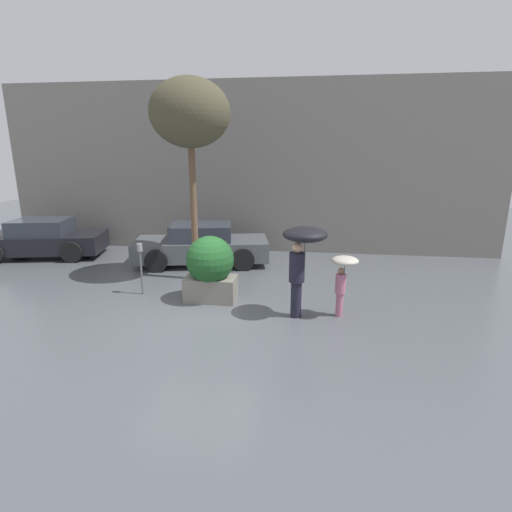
% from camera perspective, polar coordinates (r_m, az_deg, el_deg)
% --- Properties ---
extents(ground_plane, '(40.00, 40.00, 0.00)m').
position_cam_1_polar(ground_plane, '(9.09, -8.22, -8.75)').
color(ground_plane, '#51565B').
extents(building_facade, '(18.00, 0.30, 6.00)m').
position_cam_1_polar(building_facade, '(14.70, -1.63, 12.41)').
color(building_facade, gray).
rests_on(building_facade, ground).
extents(planter_box, '(1.25, 1.17, 1.63)m').
position_cam_1_polar(planter_box, '(9.81, -6.56, -1.58)').
color(planter_box, gray).
rests_on(planter_box, ground).
extents(person_adult, '(0.97, 0.97, 2.04)m').
position_cam_1_polar(person_adult, '(8.63, 6.64, 1.09)').
color(person_adult, '#1E1E2D').
rests_on(person_adult, ground).
extents(person_child, '(0.59, 0.59, 1.41)m').
position_cam_1_polar(person_child, '(8.90, 12.34, -2.26)').
color(person_child, '#B76684').
rests_on(person_child, ground).
extents(parked_car_near, '(4.54, 2.58, 1.32)m').
position_cam_1_polar(parked_car_near, '(13.17, -7.78, 1.53)').
color(parked_car_near, '#4C5156').
rests_on(parked_car_near, ground).
extents(parked_car_far, '(4.32, 2.59, 1.32)m').
position_cam_1_polar(parked_car_far, '(15.81, -28.15, 2.12)').
color(parked_car_far, black).
rests_on(parked_car_far, ground).
extents(street_tree, '(2.13, 2.13, 5.48)m').
position_cam_1_polar(street_tree, '(11.24, -9.42, 19.35)').
color(street_tree, brown).
rests_on(street_tree, ground).
extents(parking_meter, '(0.14, 0.14, 1.35)m').
position_cam_1_polar(parking_meter, '(10.54, -16.20, -0.32)').
color(parking_meter, '#595B60').
rests_on(parking_meter, ground).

